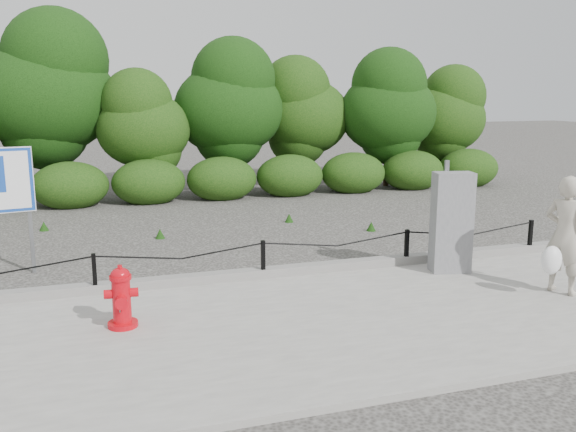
# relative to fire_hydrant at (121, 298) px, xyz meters

# --- Properties ---
(ground) EXTENTS (90.00, 90.00, 0.00)m
(ground) POSITION_rel_fire_hydrant_xyz_m (2.20, 1.41, -0.46)
(ground) COLOR #2D2B28
(ground) RESTS_ON ground
(sidewalk) EXTENTS (14.00, 4.00, 0.08)m
(sidewalk) POSITION_rel_fire_hydrant_xyz_m (2.20, -0.59, -0.42)
(sidewalk) COLOR gray
(sidewalk) RESTS_ON ground
(curb) EXTENTS (14.00, 0.22, 0.14)m
(curb) POSITION_rel_fire_hydrant_xyz_m (2.20, 1.46, -0.31)
(curb) COLOR slate
(curb) RESTS_ON sidewalk
(chain_barrier) EXTENTS (10.06, 0.06, 0.60)m
(chain_barrier) POSITION_rel_fire_hydrant_xyz_m (2.20, 1.41, 0.00)
(chain_barrier) COLOR black
(chain_barrier) RESTS_ON sidewalk
(treeline) EXTENTS (20.07, 3.76, 5.06)m
(treeline) POSITION_rel_fire_hydrant_xyz_m (2.36, 10.43, 2.06)
(treeline) COLOR black
(treeline) RESTS_ON ground
(fire_hydrant) EXTENTS (0.42, 0.42, 0.79)m
(fire_hydrant) POSITION_rel_fire_hydrant_xyz_m (0.00, 0.00, 0.00)
(fire_hydrant) COLOR red
(fire_hydrant) RESTS_ON sidewalk
(pedestrian) EXTENTS (0.81, 0.73, 1.71)m
(pedestrian) POSITION_rel_fire_hydrant_xyz_m (6.10, -0.60, 0.46)
(pedestrian) COLOR #ACA393
(pedestrian) RESTS_ON sidewalk
(utility_cabinet) EXTENTS (0.68, 0.51, 1.78)m
(utility_cabinet) POSITION_rel_fire_hydrant_xyz_m (5.17, 0.84, 0.43)
(utility_cabinet) COLOR gray
(utility_cabinet) RESTS_ON sidewalk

